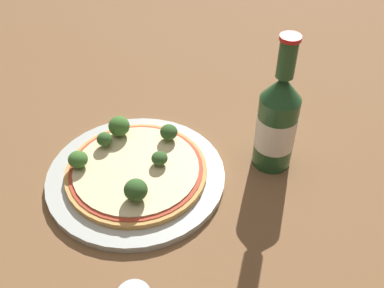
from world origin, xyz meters
name	(u,v)px	position (x,y,z in m)	size (l,w,h in m)	color
ground_plane	(147,177)	(0.00, 0.00, 0.00)	(3.00, 3.00, 0.00)	brown
plate	(136,176)	(-0.01, -0.02, 0.01)	(0.29, 0.29, 0.01)	#B2B7B2
pizza	(136,170)	(-0.01, -0.01, 0.02)	(0.23, 0.23, 0.01)	tan
broccoli_floret_0	(120,126)	(-0.09, 0.00, 0.04)	(0.04, 0.04, 0.04)	#89A866
broccoli_floret_1	(136,190)	(0.05, -0.04, 0.04)	(0.03, 0.03, 0.03)	#89A866
broccoli_floret_2	(160,158)	(0.01, 0.02, 0.04)	(0.03, 0.03, 0.02)	#89A866
broccoli_floret_3	(104,139)	(-0.08, -0.03, 0.04)	(0.03, 0.03, 0.03)	#89A866
broccoli_floret_4	(78,159)	(-0.06, -0.09, 0.04)	(0.03, 0.03, 0.03)	#89A866
broccoli_floret_5	(169,132)	(-0.04, 0.06, 0.04)	(0.03, 0.03, 0.03)	#89A866
beer_bottle	(277,121)	(0.08, 0.19, 0.09)	(0.06, 0.06, 0.23)	#234C28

